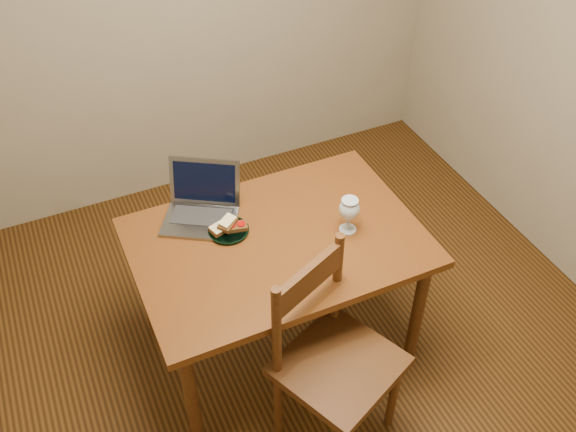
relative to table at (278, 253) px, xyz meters
name	(u,v)px	position (x,y,z in m)	size (l,w,h in m)	color
floor	(305,346)	(0.11, -0.09, -0.66)	(3.20, 3.20, 0.02)	black
table	(278,253)	(0.00, 0.00, 0.00)	(1.30, 0.90, 0.74)	#4F290D
chair	(335,354)	(0.02, -0.54, -0.11)	(0.61, 0.60, 0.50)	#381A0B
plate	(229,231)	(-0.18, 0.14, 0.09)	(0.19, 0.19, 0.02)	black
sandwich_cheese	(221,228)	(-0.21, 0.15, 0.12)	(0.10, 0.06, 0.03)	#381E0C
sandwich_tomato	(236,226)	(-0.15, 0.13, 0.12)	(0.10, 0.06, 0.03)	#381E0C
sandwich_top	(228,223)	(-0.18, 0.14, 0.14)	(0.10, 0.06, 0.03)	#381E0C
milk_glass	(349,215)	(0.32, -0.08, 0.18)	(0.09, 0.09, 0.18)	white
laptop	(202,202)	(-0.25, 0.31, 0.15)	(0.44, 0.43, 0.24)	slate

